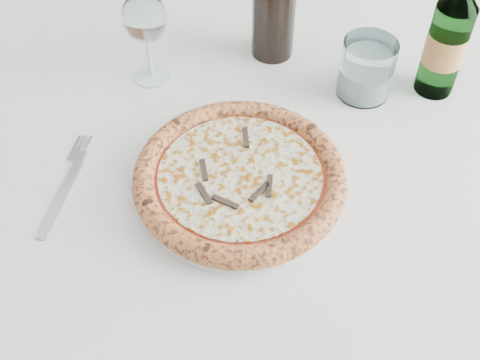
{
  "coord_description": "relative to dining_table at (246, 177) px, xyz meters",
  "views": [
    {
      "loc": [
        0.19,
        -0.67,
        1.43
      ],
      "look_at": [
        0.13,
        -0.11,
        0.78
      ],
      "focal_mm": 45.0,
      "sensor_mm": 36.0,
      "label": 1
    }
  ],
  "objects": [
    {
      "name": "fork",
      "position": [
        -0.26,
        -0.12,
        0.09
      ],
      "size": [
        0.03,
        0.21,
        0.0
      ],
      "color": "#989EA8",
      "rests_on": "dining_table"
    },
    {
      "name": "wine_glass",
      "position": [
        -0.18,
        0.14,
        0.21
      ],
      "size": [
        0.07,
        0.07,
        0.16
      ],
      "color": "silver",
      "rests_on": "dining_table"
    },
    {
      "name": "beer_bottle",
      "position": [
        0.31,
        0.16,
        0.19
      ],
      "size": [
        0.06,
        0.06,
        0.25
      ],
      "color": "#417B41",
      "rests_on": "dining_table"
    },
    {
      "name": "chair_far",
      "position": [
        -0.07,
        0.74,
        -0.13
      ],
      "size": [
        0.51,
        0.51,
        0.93
      ],
      "color": "brown",
      "rests_on": "floor"
    },
    {
      "name": "pizza",
      "position": [
        -0.0,
        -0.1,
        0.12
      ],
      "size": [
        0.31,
        0.31,
        0.03
      ],
      "color": "#D0904A",
      "rests_on": "plate"
    },
    {
      "name": "plate",
      "position": [
        -0.0,
        -0.1,
        0.1
      ],
      "size": [
        0.3,
        0.3,
        0.02
      ],
      "color": "silver",
      "rests_on": "dining_table"
    },
    {
      "name": "floor",
      "position": [
        -0.13,
        0.01,
        -0.68
      ],
      "size": [
        5.0,
        6.0,
        0.02
      ],
      "primitive_type": "cube",
      "color": "slate",
      "rests_on": "ground"
    },
    {
      "name": "dining_table",
      "position": [
        0.0,
        0.0,
        0.0
      ],
      "size": [
        1.49,
        0.94,
        0.76
      ],
      "color": "brown",
      "rests_on": "floor"
    },
    {
      "name": "tumbler",
      "position": [
        0.18,
        0.14,
        0.13
      ],
      "size": [
        0.09,
        0.09,
        0.1
      ],
      "color": "white",
      "rests_on": "dining_table"
    }
  ]
}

